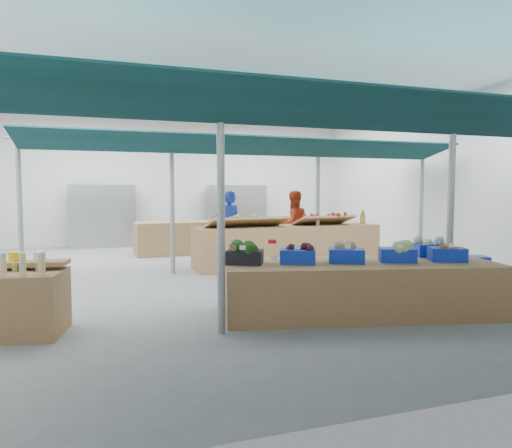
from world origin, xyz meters
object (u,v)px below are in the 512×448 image
at_px(crate_stack, 472,273).
at_px(vendor_left, 229,226).
at_px(veg_counter, 360,288).
at_px(vendor_right, 293,225).
at_px(fruit_counter, 288,246).

xyz_separation_m(crate_stack, vendor_left, (-3.34, 4.72, 0.60)).
relative_size(veg_counter, vendor_left, 2.16).
bearing_deg(crate_stack, vendor_right, 108.03).
xyz_separation_m(veg_counter, vendor_right, (1.24, 5.51, 0.53)).
height_order(veg_counter, vendor_right, vendor_right).
height_order(veg_counter, crate_stack, veg_counter).
height_order(fruit_counter, crate_stack, fruit_counter).
relative_size(veg_counter, vendor_right, 2.16).
height_order(veg_counter, vendor_left, vendor_left).
xyz_separation_m(crate_stack, vendor_right, (-1.54, 4.72, 0.60)).
bearing_deg(vendor_right, vendor_left, -3.47).
height_order(fruit_counter, vendor_right, vendor_right).
relative_size(veg_counter, fruit_counter, 0.87).
bearing_deg(vendor_left, crate_stack, 121.80).
xyz_separation_m(veg_counter, crate_stack, (2.78, 0.80, -0.07)).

